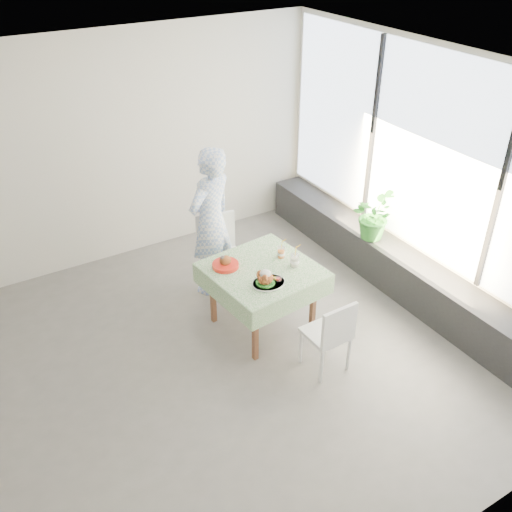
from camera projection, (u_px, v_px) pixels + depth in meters
floor at (185, 376)px, 5.58m from camera, size 6.00×6.00×0.00m
ceiling at (159, 89)px, 4.09m from camera, size 6.00×6.00×0.00m
wall_back at (86, 157)px, 6.64m from camera, size 6.00×0.02×2.80m
wall_front at (368, 468)px, 3.02m from camera, size 6.00×0.02×2.80m
wall_right at (429, 178)px, 6.14m from camera, size 0.02×5.00×2.80m
window_pane at (431, 157)px, 6.00m from camera, size 0.01×4.80×2.18m
window_ledge at (401, 272)px, 6.67m from camera, size 0.40×4.80×0.50m
cafe_table at (263, 291)px, 5.99m from camera, size 1.14×1.14×0.74m
chair_far at (222, 272)px, 6.59m from camera, size 0.52×0.52×0.96m
chair_near at (326, 347)px, 5.55m from camera, size 0.40×0.40×0.82m
diner at (211, 222)px, 6.38m from camera, size 0.76×0.64×1.77m
main_dish at (267, 280)px, 5.57m from camera, size 0.34×0.34×0.17m
juice_cup_orange at (281, 253)px, 5.99m from camera, size 0.09×0.09×0.24m
juice_cup_lemonade at (295, 261)px, 5.85m from camera, size 0.10×0.10×0.27m
second_dish at (225, 264)px, 5.85m from camera, size 0.27×0.27×0.13m
potted_plant at (373, 215)px, 6.72m from camera, size 0.69×0.69×0.58m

